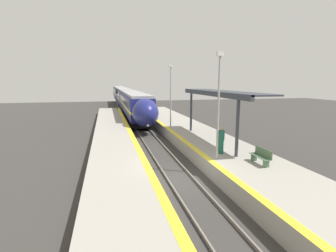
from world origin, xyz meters
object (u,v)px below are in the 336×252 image
Objects in this scene: train at (124,97)px; platform_bench at (261,156)px; person_waiting at (221,140)px; railway_signal at (117,99)px; lamppost_mid at (171,92)px; lamppost_near at (219,100)px.

train is 44.40m from platform_bench.
train is 37.24× the size of person_waiting.
railway_signal reaches higher than person_waiting.
railway_signal reaches higher than train.
railway_signal reaches higher than platform_bench.
platform_bench is at bearing -84.43° from train.
platform_bench is at bearing -62.64° from person_waiting.
railway_signal is 18.78m from lamppost_mid.
person_waiting is 28.89m from railway_signal.
train is 10.54× the size of lamppost_near.
lamppost_near is at bearing 143.67° from platform_bench.
lamppost_mid reaches higher than train.
platform_bench is at bearing -78.29° from railway_signal.
person_waiting is at bearing -85.84° from train.
train is at bearing 81.04° from railway_signal.
platform_bench is at bearing -81.16° from lamppost_mid.
platform_bench is 0.37× the size of railway_signal.
railway_signal is (-2.10, -13.30, 0.36)m from train.
railway_signal is 0.69× the size of lamppost_mid.
person_waiting is 10.59m from lamppost_mid.
lamppost_mid is (0.00, 11.26, 0.00)m from lamppost_near.
train is 31.63m from lamppost_mid.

